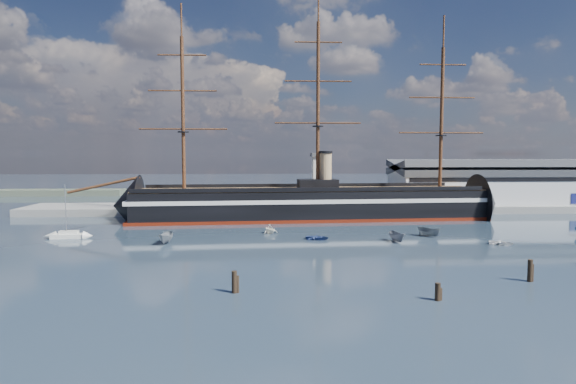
{
  "coord_description": "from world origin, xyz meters",
  "views": [
    {
      "loc": [
        -12.76,
        -62.71,
        16.78
      ],
      "look_at": [
        -7.88,
        35.0,
        9.0
      ],
      "focal_mm": 30.0,
      "sensor_mm": 36.0,
      "label": 1
    }
  ],
  "objects": [
    {
      "name": "ground",
      "position": [
        0.0,
        40.0,
        0.0
      ],
      "size": [
        600.0,
        600.0,
        0.0
      ],
      "primitive_type": "plane",
      "color": "#1D2F42",
      "rests_on": "ground"
    },
    {
      "name": "quay",
      "position": [
        10.0,
        76.0,
        0.0
      ],
      "size": [
        180.0,
        18.0,
        2.0
      ],
      "primitive_type": "cube",
      "color": "slate",
      "rests_on": "ground"
    },
    {
      "name": "warehouse",
      "position": [
        58.0,
        80.0,
        7.98
      ],
      "size": [
        63.0,
        21.0,
        11.6
      ],
      "color": "#B7BABC",
      "rests_on": "ground"
    },
    {
      "name": "quay_tower",
      "position": [
        3.0,
        73.0,
        9.75
      ],
      "size": [
        5.0,
        5.0,
        15.0
      ],
      "color": "silver",
      "rests_on": "ground"
    },
    {
      "name": "warship",
      "position": [
        -2.74,
        60.0,
        4.04
      ],
      "size": [
        113.36,
        21.87,
        53.94
      ],
      "rotation": [
        0.0,
        0.0,
        0.06
      ],
      "color": "black",
      "rests_on": "ground"
    },
    {
      "name": "sailboat",
      "position": [
        -51.63,
        34.0,
        0.69
      ],
      "size": [
        6.89,
        2.55,
        10.8
      ],
      "rotation": [
        0.0,
        0.0,
        0.09
      ],
      "color": "silver",
      "rests_on": "ground"
    },
    {
      "name": "motorboat_a",
      "position": [
        -31.12,
        27.33,
        0.0
      ],
      "size": [
        6.62,
        2.74,
        2.6
      ],
      "primitive_type": "imported",
      "rotation": [
        0.0,
        0.0,
        -0.06
      ],
      "color": "gray",
      "rests_on": "ground"
    },
    {
      "name": "motorboat_b",
      "position": [
        -2.39,
        29.94,
        0.0
      ],
      "size": [
        1.98,
        3.04,
        1.32
      ],
      "primitive_type": "imported",
      "rotation": [
        0.0,
        0.0,
        1.24
      ],
      "color": "navy",
      "rests_on": "ground"
    },
    {
      "name": "motorboat_c",
      "position": [
        12.53,
        26.74,
        0.0
      ],
      "size": [
        6.41,
        3.29,
        2.45
      ],
      "primitive_type": "imported",
      "rotation": [
        0.0,
        0.0,
        0.18
      ],
      "color": "slate",
      "rests_on": "ground"
    },
    {
      "name": "motorboat_d",
      "position": [
        -11.54,
        37.91,
        0.0
      ],
      "size": [
        6.43,
        5.27,
        2.18
      ],
      "primitive_type": "imported",
      "rotation": [
        0.0,
        0.0,
        0.54
      ],
      "color": "white",
      "rests_on": "ground"
    },
    {
      "name": "motorboat_e",
      "position": [
        30.88,
        22.8,
        0.0
      ],
      "size": [
        2.41,
        2.74,
        1.23
      ],
      "primitive_type": "imported",
      "rotation": [
        0.0,
        0.0,
        0.93
      ],
      "color": "white",
      "rests_on": "ground"
    },
    {
      "name": "motorboat_g",
      "position": [
        20.69,
        32.41,
        0.0
      ],
      "size": [
        6.19,
        5.43,
        2.43
      ],
      "primitive_type": "imported",
      "rotation": [
        0.0,
        0.0,
        0.65
      ],
      "color": "slate",
      "rests_on": "ground"
    },
    {
      "name": "piling_near_left",
      "position": [
        -16.39,
        -5.49,
        0.0
      ],
      "size": [
        0.64,
        0.64,
        3.4
      ],
      "primitive_type": "cylinder",
      "color": "black",
      "rests_on": "ground"
    },
    {
      "name": "piling_near_mid",
      "position": [
        7.05,
        -9.73,
        0.0
      ],
      "size": [
        0.64,
        0.64,
        2.75
      ],
      "primitive_type": "cylinder",
      "color": "black",
      "rests_on": "ground"
    },
    {
      "name": "piling_near_right",
      "position": [
        22.14,
        -2.24,
        0.0
      ],
      "size": [
        0.64,
        0.64,
        3.64
      ],
      "primitive_type": "cylinder",
      "color": "black",
      "rests_on": "ground"
    }
  ]
}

